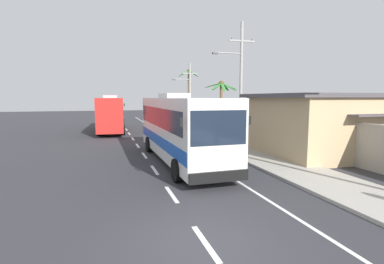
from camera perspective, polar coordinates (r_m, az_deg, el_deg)
name	(u,v)px	position (r m, az deg, el deg)	size (l,w,h in m)	color
ground_plane	(205,242)	(8.13, 2.48, -20.53)	(160.00, 160.00, 0.00)	#303035
sidewalk_kerb	(253,154)	(19.51, 11.83, -4.21)	(3.20, 90.00, 0.14)	#A8A399
lane_markings	(167,147)	(22.19, -4.90, -2.95)	(3.38, 71.00, 0.01)	white
boundary_wall	(272,129)	(24.67, 15.25, 0.61)	(0.24, 60.00, 2.39)	#9E998E
coach_bus_foreground	(180,126)	(17.07, -2.38, 1.14)	(3.12, 11.77, 3.97)	silver
coach_bus_far_lane	(112,113)	(33.50, -15.33, 3.63)	(3.40, 12.15, 3.94)	red
motorcycle_beside_bus	(183,133)	(25.44, -1.70, -0.18)	(0.56, 1.96, 1.64)	black
pedestrian_near_kerb	(216,127)	(26.71, 4.73, 0.94)	(0.36, 0.36, 1.72)	red
utility_pole_mid	(240,79)	(24.80, 9.31, 10.04)	(3.64, 0.24, 9.77)	#9E9E99
utility_pole_far	(189,93)	(38.59, -0.54, 7.66)	(3.30, 0.24, 8.16)	#9E9E99
palm_nearest	(221,95)	(31.79, 5.73, 7.14)	(3.50, 3.50, 5.49)	brown
palm_second	(189,88)	(41.52, -0.60, 8.55)	(2.94, 3.18, 7.65)	brown
roadside_building	(372,123)	(23.84, 31.57, 1.58)	(16.73, 7.76, 3.96)	tan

